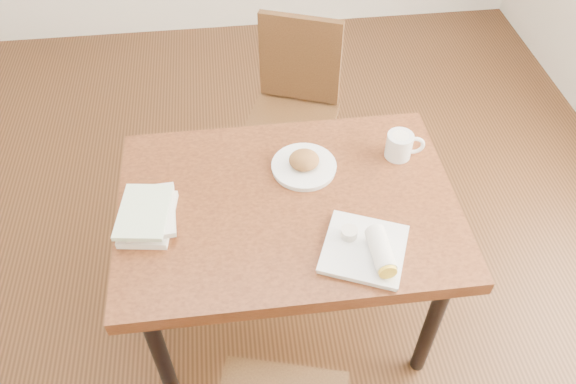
{
  "coord_description": "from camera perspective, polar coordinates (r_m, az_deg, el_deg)",
  "views": [
    {
      "loc": [
        -0.17,
        -1.36,
        2.28
      ],
      "look_at": [
        0.0,
        0.0,
        0.8
      ],
      "focal_mm": 35.0,
      "sensor_mm": 36.0,
      "label": 1
    }
  ],
  "objects": [
    {
      "name": "plate_burrito",
      "position": [
        1.9,
        8.23,
        -5.78
      ],
      "size": [
        0.35,
        0.35,
        0.09
      ],
      "color": "white",
      "rests_on": "table"
    },
    {
      "name": "coffee_mug",
      "position": [
        2.23,
        11.35,
        4.7
      ],
      "size": [
        0.15,
        0.1,
        0.1
      ],
      "color": "white",
      "rests_on": "table"
    },
    {
      "name": "ground",
      "position": [
        2.66,
        0.0,
        -11.85
      ],
      "size": [
        4.0,
        5.0,
        0.01
      ],
      "primitive_type": "cube",
      "color": "#472814",
      "rests_on": "ground"
    },
    {
      "name": "chair_far",
      "position": [
        2.8,
        0.65,
        9.09
      ],
      "size": [
        0.54,
        0.54,
        0.95
      ],
      "color": "#4A2E15",
      "rests_on": "ground"
    },
    {
      "name": "table",
      "position": [
        2.11,
        0.0,
        -2.39
      ],
      "size": [
        1.24,
        0.88,
        0.75
      ],
      "color": "brown",
      "rests_on": "ground"
    },
    {
      "name": "plate_scone",
      "position": [
        2.15,
        1.64,
        2.84
      ],
      "size": [
        0.25,
        0.25,
        0.08
      ],
      "color": "white",
      "rests_on": "table"
    },
    {
      "name": "book_stack",
      "position": [
        2.03,
        -14.04,
        -2.24
      ],
      "size": [
        0.21,
        0.28,
        0.07
      ],
      "color": "white",
      "rests_on": "table"
    }
  ]
}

